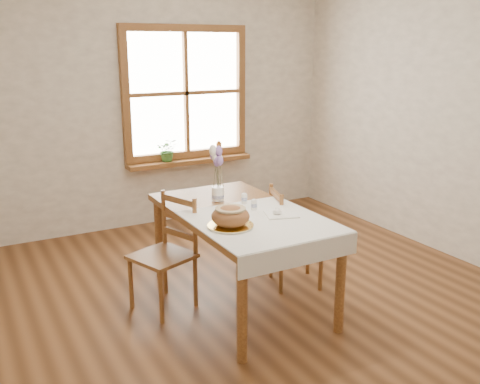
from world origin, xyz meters
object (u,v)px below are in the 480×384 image
object	(u,v)px
bread_plate	(230,226)
flower_vase	(218,195)
chair_left	(162,255)
chair_right	(296,237)
dining_table	(240,222)

from	to	relation	value
bread_plate	flower_vase	bearing A→B (deg)	70.99
chair_left	bread_plate	xyz separation A→B (m)	(0.32, -0.51, 0.33)
chair_right	bread_plate	size ratio (longest dim) A/B	2.73
chair_left	flower_vase	xyz separation A→B (m)	(0.54, 0.12, 0.37)
bread_plate	chair_left	bearing A→B (deg)	121.62
dining_table	chair_right	size ratio (longest dim) A/B	1.90
chair_left	bread_plate	distance (m)	0.69
chair_right	flower_vase	size ratio (longest dim) A/B	7.61
bread_plate	flower_vase	world-z (taller)	flower_vase
dining_table	flower_vase	size ratio (longest dim) A/B	14.47
chair_left	chair_right	xyz separation A→B (m)	(1.13, -0.13, -0.01)
dining_table	chair_right	bearing A→B (deg)	6.76
dining_table	bread_plate	xyz separation A→B (m)	(-0.25, -0.32, 0.10)
chair_right	flower_vase	distance (m)	0.76
bread_plate	flower_vase	xyz separation A→B (m)	(0.22, 0.64, 0.04)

